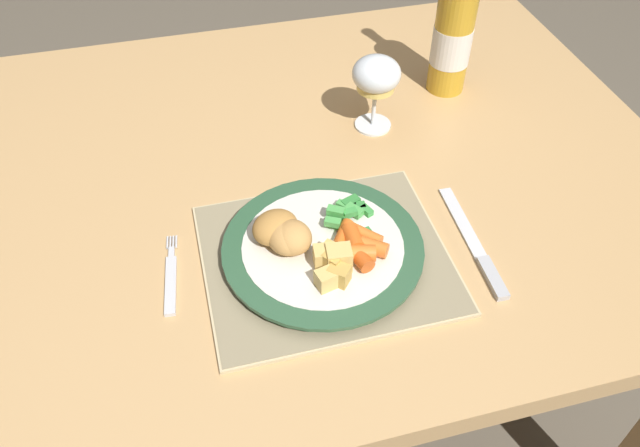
# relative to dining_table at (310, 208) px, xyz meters

# --- Properties ---
(ground_plane) EXTENTS (6.00, 6.00, 0.00)m
(ground_plane) POSITION_rel_dining_table_xyz_m (0.00, 0.00, -0.64)
(ground_plane) COLOR brown
(dining_table) EXTENTS (1.15, 0.92, 0.74)m
(dining_table) POSITION_rel_dining_table_xyz_m (0.00, 0.00, 0.00)
(dining_table) COLOR tan
(dining_table) RESTS_ON ground
(placemat) EXTENTS (0.33, 0.28, 0.01)m
(placemat) POSITION_rel_dining_table_xyz_m (-0.03, -0.20, 0.10)
(placemat) COLOR #CCB789
(placemat) RESTS_ON dining_table
(dinner_plate) EXTENTS (0.27, 0.27, 0.02)m
(dinner_plate) POSITION_rel_dining_table_xyz_m (-0.03, -0.19, 0.11)
(dinner_plate) COLOR silver
(dinner_plate) RESTS_ON placemat
(breaded_croquettes) EXTENTS (0.09, 0.09, 0.04)m
(breaded_croquettes) POSITION_rel_dining_table_xyz_m (-0.08, -0.18, 0.14)
(breaded_croquettes) COLOR tan
(breaded_croquettes) RESTS_ON dinner_plate
(green_beans_pile) EXTENTS (0.07, 0.09, 0.02)m
(green_beans_pile) POSITION_rel_dining_table_xyz_m (0.02, -0.16, 0.13)
(green_beans_pile) COLOR #338438
(green_beans_pile) RESTS_ON dinner_plate
(glazed_carrots) EXTENTS (0.07, 0.09, 0.02)m
(glazed_carrots) POSITION_rel_dining_table_xyz_m (0.02, -0.22, 0.13)
(glazed_carrots) COLOR orange
(glazed_carrots) RESTS_ON dinner_plate
(fork) EXTENTS (0.03, 0.14, 0.01)m
(fork) POSITION_rel_dining_table_xyz_m (-0.23, -0.18, 0.10)
(fork) COLOR silver
(fork) RESTS_ON dining_table
(table_knife) EXTENTS (0.03, 0.21, 0.01)m
(table_knife) POSITION_rel_dining_table_xyz_m (0.18, -0.24, 0.10)
(table_knife) COLOR silver
(table_knife) RESTS_ON dining_table
(wine_glass) EXTENTS (0.08, 0.08, 0.13)m
(wine_glass) POSITION_rel_dining_table_xyz_m (0.13, 0.07, 0.19)
(wine_glass) COLOR silver
(wine_glass) RESTS_ON dining_table
(bottle) EXTENTS (0.07, 0.07, 0.28)m
(bottle) POSITION_rel_dining_table_xyz_m (0.29, 0.15, 0.20)
(bottle) COLOR gold
(bottle) RESTS_ON dining_table
(roast_potatoes) EXTENTS (0.06, 0.07, 0.03)m
(roast_potatoes) POSITION_rel_dining_table_xyz_m (-0.03, -0.24, 0.14)
(roast_potatoes) COLOR gold
(roast_potatoes) RESTS_ON dinner_plate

